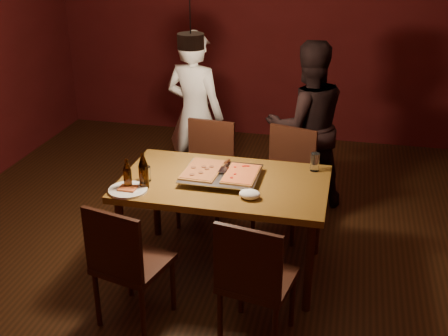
% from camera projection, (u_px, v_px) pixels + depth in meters
% --- Properties ---
extents(room_shell, '(6.00, 6.00, 6.00)m').
position_uv_depth(room_shell, '(192.00, 93.00, 3.84)').
color(room_shell, '#371E0F').
rests_on(room_shell, ground).
extents(dining_table, '(1.50, 0.90, 0.75)m').
position_uv_depth(dining_table, '(224.00, 190.00, 4.10)').
color(dining_table, brown).
rests_on(dining_table, floor).
extents(chair_far_left, '(0.46, 0.46, 0.49)m').
position_uv_depth(chair_far_left, '(207.00, 163.00, 4.89)').
color(chair_far_left, '#38190F').
rests_on(chair_far_left, floor).
extents(chair_far_right, '(0.52, 0.52, 0.49)m').
position_uv_depth(chair_far_right, '(287.00, 171.00, 4.74)').
color(chair_far_right, '#38190F').
rests_on(chair_far_right, floor).
extents(chair_near_left, '(0.51, 0.51, 0.49)m').
position_uv_depth(chair_near_left, '(125.00, 256.00, 3.55)').
color(chair_near_left, '#38190F').
rests_on(chair_near_left, floor).
extents(chair_near_right, '(0.49, 0.49, 0.49)m').
position_uv_depth(chair_near_right, '(253.00, 273.00, 3.38)').
color(chair_near_right, '#38190F').
rests_on(chair_near_right, floor).
extents(pizza_tray, '(0.57, 0.48, 0.05)m').
position_uv_depth(pizza_tray, '(221.00, 176.00, 4.08)').
color(pizza_tray, silver).
rests_on(pizza_tray, dining_table).
extents(pizza_meat, '(0.27, 0.41, 0.02)m').
position_uv_depth(pizza_meat, '(203.00, 169.00, 4.11)').
color(pizza_meat, maroon).
rests_on(pizza_meat, pizza_tray).
extents(pizza_cheese, '(0.24, 0.37, 0.02)m').
position_uv_depth(pizza_cheese, '(241.00, 174.00, 4.04)').
color(pizza_cheese, gold).
rests_on(pizza_cheese, pizza_tray).
extents(spatula, '(0.09, 0.24, 0.04)m').
position_uv_depth(spatula, '(223.00, 170.00, 4.09)').
color(spatula, silver).
rests_on(spatula, pizza_tray).
extents(beer_bottle_a, '(0.06, 0.06, 0.22)m').
position_uv_depth(beer_bottle_a, '(127.00, 174.00, 3.90)').
color(beer_bottle_a, black).
rests_on(beer_bottle_a, dining_table).
extents(beer_bottle_b, '(0.07, 0.07, 0.26)m').
position_uv_depth(beer_bottle_b, '(143.00, 171.00, 3.91)').
color(beer_bottle_b, black).
rests_on(beer_bottle_b, dining_table).
extents(water_glass_left, '(0.07, 0.07, 0.11)m').
position_uv_depth(water_glass_left, '(146.00, 174.00, 4.04)').
color(water_glass_left, silver).
rests_on(water_glass_left, dining_table).
extents(water_glass_right, '(0.07, 0.07, 0.14)m').
position_uv_depth(water_glass_right, '(315.00, 162.00, 4.20)').
color(water_glass_right, silver).
rests_on(water_glass_right, dining_table).
extents(plate_slice, '(0.27, 0.27, 0.03)m').
position_uv_depth(plate_slice, '(128.00, 190.00, 3.91)').
color(plate_slice, white).
rests_on(plate_slice, dining_table).
extents(napkin, '(0.15, 0.11, 0.06)m').
position_uv_depth(napkin, '(250.00, 194.00, 3.80)').
color(napkin, white).
rests_on(napkin, dining_table).
extents(diner_white, '(0.66, 0.52, 1.60)m').
position_uv_depth(diner_white, '(195.00, 115.00, 5.26)').
color(diner_white, white).
rests_on(diner_white, floor).
extents(diner_dark, '(0.92, 0.83, 1.55)m').
position_uv_depth(diner_dark, '(307.00, 126.00, 5.08)').
color(diner_dark, black).
rests_on(diner_dark, floor).
extents(pendant_lamp, '(0.18, 0.18, 1.10)m').
position_uv_depth(pendant_lamp, '(191.00, 40.00, 3.69)').
color(pendant_lamp, black).
rests_on(pendant_lamp, ceiling).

